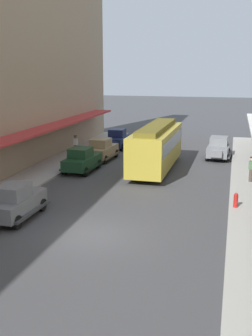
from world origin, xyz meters
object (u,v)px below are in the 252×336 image
object	(u,v)px
parked_car_0	(82,159)
fire_hydrant	(236,200)
parked_car_2	(15,201)
parked_car_4	(218,148)
parked_car_5	(102,149)
streetcar	(156,145)
pedestrian_1	(251,169)
pedestrian_2	(76,145)
parked_car_3	(117,138)

from	to	relation	value
parked_car_0	fire_hydrant	xyz separation A→B (m)	(11.16, -6.09, -0.38)
parked_car_2	parked_car_0	bearing A→B (deg)	91.30
parked_car_0	parked_car_4	bearing A→B (deg)	37.58
parked_car_5	streetcar	xyz separation A→B (m)	(5.12, -2.44, 0.96)
streetcar	pedestrian_1	bearing A→B (deg)	-18.12
parked_car_4	pedestrian_2	world-z (taller)	parked_car_4
parked_car_3	parked_car_4	xyz separation A→B (m)	(9.72, -2.37, 0.00)
parked_car_5	pedestrian_1	bearing A→B (deg)	-21.38
parked_car_4	pedestrian_2	size ratio (longest dim) A/B	2.58
streetcar	parked_car_4	bearing A→B (deg)	51.76
parked_car_5	pedestrian_2	world-z (taller)	parked_car_5
parked_car_2	streetcar	xyz separation A→B (m)	(5.04, 12.16, 0.96)
parked_car_2	parked_car_3	world-z (taller)	same
parked_car_4	fire_hydrant	size ratio (longest dim) A/B	5.25
fire_hydrant	parked_car_2	bearing A→B (deg)	-158.98
parked_car_5	parked_car_3	bearing A→B (deg)	92.41
parked_car_5	streetcar	world-z (taller)	streetcar
fire_hydrant	parked_car_3	bearing A→B (deg)	125.28
parked_car_0	pedestrian_2	size ratio (longest dim) A/B	2.58
streetcar	fire_hydrant	bearing A→B (deg)	-53.52
parked_car_3	streetcar	world-z (taller)	streetcar
parked_car_3	fire_hydrant	world-z (taller)	parked_car_3
streetcar	parked_car_2	bearing A→B (deg)	-112.50
parked_car_3	streetcar	bearing A→B (deg)	-55.96
parked_car_0	parked_car_5	size ratio (longest dim) A/B	1.00
fire_hydrant	parked_car_5	bearing A→B (deg)	136.61
parked_car_2	parked_car_3	distance (m)	20.08
streetcar	pedestrian_1	world-z (taller)	streetcar
parked_car_3	fire_hydrant	size ratio (longest dim) A/B	5.26
parked_car_5	pedestrian_2	bearing A→B (deg)	161.88
parked_car_3	pedestrian_1	xyz separation A→B (m)	(12.18, -10.15, 0.07)
pedestrian_1	pedestrian_2	world-z (taller)	same
parked_car_4	fire_hydrant	distance (m)	13.60
parked_car_5	streetcar	distance (m)	5.75
parked_car_4	streetcar	size ratio (longest dim) A/B	0.45
parked_car_0	parked_car_2	bearing A→B (deg)	-88.70
parked_car_2	fire_hydrant	size ratio (longest dim) A/B	5.20
parked_car_2	pedestrian_1	xyz separation A→B (m)	(11.87, 9.92, 0.07)
parked_car_0	parked_car_5	xyz separation A→B (m)	(0.15, 4.31, 0.00)
parked_car_5	fire_hydrant	distance (m)	15.15
parked_car_0	pedestrian_1	size ratio (longest dim) A/B	2.58
parked_car_3	fire_hydrant	xyz separation A→B (m)	(11.23, -15.88, -0.38)
pedestrian_2	parked_car_2	bearing A→B (deg)	-79.87
pedestrian_1	pedestrian_2	distance (m)	15.65
streetcar	pedestrian_2	bearing A→B (deg)	156.95
parked_car_2	pedestrian_2	xyz separation A→B (m)	(-2.76, 15.48, 0.07)
fire_hydrant	pedestrian_2	xyz separation A→B (m)	(-13.69, 11.28, 0.45)
parked_car_3	pedestrian_2	world-z (taller)	parked_car_3
parked_car_0	parked_car_5	distance (m)	4.32
parked_car_2	pedestrian_1	size ratio (longest dim) A/B	2.55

